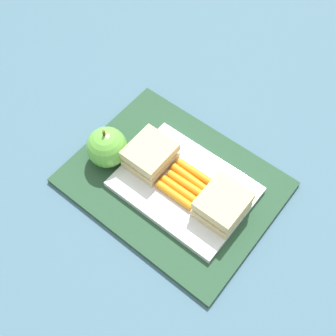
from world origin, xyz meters
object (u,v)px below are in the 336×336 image
at_px(food_tray, 185,187).
at_px(carrot_sticks_bundle, 185,184).
at_px(apple, 107,147).
at_px(sandwich_half_left, 223,205).
at_px(sandwich_half_right, 150,155).

relative_size(food_tray, carrot_sticks_bundle, 2.94).
bearing_deg(carrot_sticks_bundle, apple, 13.83).
xyz_separation_m(food_tray, apple, (0.15, 0.04, 0.03)).
height_order(sandwich_half_left, sandwich_half_right, same).
distance_m(food_tray, sandwich_half_right, 0.08).
xyz_separation_m(sandwich_half_left, apple, (0.23, 0.04, 0.00)).
bearing_deg(sandwich_half_left, food_tray, 0.00).
distance_m(food_tray, carrot_sticks_bundle, 0.01).
bearing_deg(sandwich_half_right, food_tray, 180.00).
distance_m(sandwich_half_left, carrot_sticks_bundle, 0.08).
bearing_deg(food_tray, apple, 13.95).
bearing_deg(sandwich_half_right, carrot_sticks_bundle, 179.80).
relative_size(food_tray, apple, 2.70).
xyz_separation_m(food_tray, carrot_sticks_bundle, (-0.00, 0.00, 0.01)).
height_order(sandwich_half_right, carrot_sticks_bundle, sandwich_half_right).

